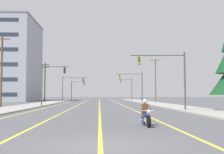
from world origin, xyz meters
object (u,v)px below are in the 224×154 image
object	(u,v)px
traffic_signal_mid_left	(70,85)
utility_pole_left_far	(45,81)
traffic_signal_near_right	(169,71)
traffic_signal_far_left	(76,87)
motorcycle_with_rider	(146,115)
utility_pole_left_near	(2,70)
traffic_signal_far_right	(128,86)
traffic_signal_near_left	(49,79)
traffic_signal_mid_right	(134,83)
utility_pole_right_far	(155,79)

from	to	relation	value
traffic_signal_mid_left	utility_pole_left_far	size ratio (longest dim) A/B	0.63
traffic_signal_near_right	traffic_signal_far_left	size ratio (longest dim) A/B	1.00
motorcycle_with_rider	traffic_signal_near_right	bearing A→B (deg)	71.50
traffic_signal_mid_left	utility_pole_left_near	xyz separation A→B (m)	(-6.29, -30.46, 0.93)
traffic_signal_far_right	utility_pole_left_near	distance (m)	42.85
traffic_signal_near_left	traffic_signal_mid_right	size ratio (longest dim) A/B	1.00
traffic_signal_near_right	traffic_signal_mid_left	xyz separation A→B (m)	(-14.42, 40.71, 0.01)
traffic_signal_far_left	traffic_signal_mid_right	bearing A→B (deg)	-68.07
traffic_signal_near_right	utility_pole_left_near	xyz separation A→B (m)	(-20.71, 10.25, 0.94)
traffic_signal_far_right	utility_pole_left_far	size ratio (longest dim) A/B	0.63
traffic_signal_near_left	utility_pole_right_far	size ratio (longest dim) A/B	0.62
traffic_signal_near_left	traffic_signal_mid_right	xyz separation A→B (m)	(14.32, 14.71, 0.09)
motorcycle_with_rider	traffic_signal_mid_right	distance (m)	42.09
traffic_signal_near_right	traffic_signal_near_left	size ratio (longest dim) A/B	1.00
traffic_signal_mid_right	utility_pole_left_far	xyz separation A→B (m)	(-20.95, 17.53, 1.16)
traffic_signal_mid_left	utility_pole_right_far	distance (m)	20.68
motorcycle_with_rider	utility_pole_left_far	bearing A→B (deg)	105.55
traffic_signal_far_right	traffic_signal_far_left	bearing A→B (deg)	133.56
traffic_signal_near_right	traffic_signal_near_left	bearing A→B (deg)	138.76
motorcycle_with_rider	traffic_signal_far_left	size ratio (longest dim) A/B	0.35
traffic_signal_mid_right	traffic_signal_mid_left	xyz separation A→B (m)	(-14.14, 13.20, 0.03)
traffic_signal_near_left	utility_pole_right_far	xyz separation A→B (m)	(20.12, 22.51, 1.14)
utility_pole_right_far	utility_pole_left_far	bearing A→B (deg)	160.01
traffic_signal_near_right	utility_pole_left_far	xyz separation A→B (m)	(-21.23, 45.04, 1.13)
traffic_signal_near_left	utility_pole_right_far	distance (m)	30.21
utility_pole_right_far	traffic_signal_near_left	bearing A→B (deg)	-131.79
traffic_signal_far_right	traffic_signal_far_left	size ratio (longest dim) A/B	1.00
utility_pole_left_near	utility_pole_left_far	world-z (taller)	utility_pole_left_far
utility_pole_left_far	traffic_signal_far_right	bearing A→B (deg)	6.39
traffic_signal_far_right	traffic_signal_near_right	bearing A→B (deg)	-90.58
motorcycle_with_rider	utility_pole_left_near	size ratio (longest dim) A/B	0.22
traffic_signal_far_left	utility_pole_left_far	xyz separation A→B (m)	(-6.46, -18.47, 1.19)
traffic_signal_near_left	traffic_signal_far_right	xyz separation A→B (m)	(15.08, 34.67, -0.02)
utility_pole_left_near	utility_pole_left_far	size ratio (longest dim) A/B	0.99
traffic_signal_far_right	utility_pole_left_far	bearing A→B (deg)	-173.61
utility_pole_left_near	utility_pole_left_far	bearing A→B (deg)	90.86
motorcycle_with_rider	traffic_signal_far_left	xyz separation A→B (m)	(-10.03, 77.71, 3.51)
motorcycle_with_rider	traffic_signal_near_right	size ratio (longest dim) A/B	0.35
traffic_signal_near_left	utility_pole_right_far	bearing A→B (deg)	48.21
traffic_signal_near_left	utility_pole_left_near	size ratio (longest dim) A/B	0.63
utility_pole_left_near	traffic_signal_near_left	bearing A→B (deg)	22.70
traffic_signal_near_right	utility_pole_right_far	size ratio (longest dim) A/B	0.62
traffic_signal_mid_left	utility_pole_left_far	xyz separation A→B (m)	(-6.81, 4.33, 1.12)
traffic_signal_mid_left	traffic_signal_far_left	bearing A→B (deg)	90.89
traffic_signal_near_right	traffic_signal_far_right	world-z (taller)	same
utility_pole_left_far	traffic_signal_near_left	bearing A→B (deg)	-78.38
traffic_signal_near_right	traffic_signal_mid_right	world-z (taller)	same
utility_pole_left_far	traffic_signal_far_left	bearing A→B (deg)	70.74
utility_pole_left_far	traffic_signal_near_right	bearing A→B (deg)	-64.76
motorcycle_with_rider	utility_pole_right_far	bearing A→B (deg)	78.29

